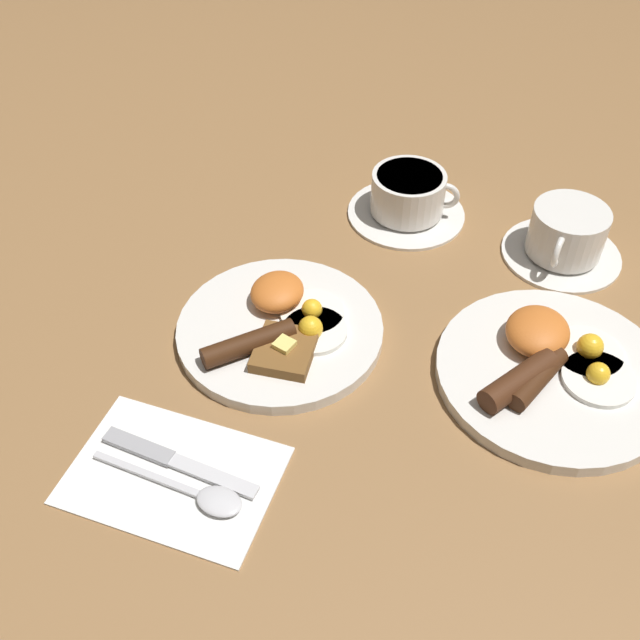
{
  "coord_description": "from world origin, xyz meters",
  "views": [
    {
      "loc": [
        0.53,
        0.29,
        0.62
      ],
      "look_at": [
        -0.02,
        0.04,
        0.03
      ],
      "focal_mm": 42.0,
      "sensor_mm": 36.0,
      "label": 1
    }
  ],
  "objects_px": {
    "breakfast_plate_far": "(552,367)",
    "teacup_near": "(408,198)",
    "spoon": "(203,495)",
    "teacup_far": "(566,237)",
    "breakfast_plate_near": "(281,327)",
    "knife": "(170,459)"
  },
  "relations": [
    {
      "from": "breakfast_plate_far",
      "to": "teacup_near",
      "type": "relative_size",
      "value": 1.59
    },
    {
      "from": "breakfast_plate_far",
      "to": "spoon",
      "type": "height_order",
      "value": "breakfast_plate_far"
    },
    {
      "from": "teacup_far",
      "to": "spoon",
      "type": "xyz_separation_m",
      "value": [
        0.5,
        -0.23,
        -0.02
      ]
    },
    {
      "from": "breakfast_plate_near",
      "to": "teacup_near",
      "type": "height_order",
      "value": "teacup_near"
    },
    {
      "from": "spoon",
      "to": "teacup_near",
      "type": "bearing_deg",
      "value": 85.84
    },
    {
      "from": "breakfast_plate_near",
      "to": "knife",
      "type": "height_order",
      "value": "breakfast_plate_near"
    },
    {
      "from": "teacup_far",
      "to": "knife",
      "type": "xyz_separation_m",
      "value": [
        0.48,
        -0.28,
        -0.02
      ]
    },
    {
      "from": "breakfast_plate_far",
      "to": "knife",
      "type": "relative_size",
      "value": 1.5
    },
    {
      "from": "breakfast_plate_far",
      "to": "knife",
      "type": "bearing_deg",
      "value": -49.54
    },
    {
      "from": "breakfast_plate_far",
      "to": "knife",
      "type": "xyz_separation_m",
      "value": [
        0.27,
        -0.32,
        -0.01
      ]
    },
    {
      "from": "breakfast_plate_near",
      "to": "teacup_far",
      "type": "height_order",
      "value": "teacup_far"
    },
    {
      "from": "knife",
      "to": "spoon",
      "type": "height_order",
      "value": "spoon"
    },
    {
      "from": "knife",
      "to": "spoon",
      "type": "relative_size",
      "value": 1.05
    },
    {
      "from": "teacup_near",
      "to": "teacup_far",
      "type": "relative_size",
      "value": 1.06
    },
    {
      "from": "teacup_near",
      "to": "knife",
      "type": "height_order",
      "value": "teacup_near"
    },
    {
      "from": "teacup_far",
      "to": "spoon",
      "type": "height_order",
      "value": "teacup_far"
    },
    {
      "from": "breakfast_plate_far",
      "to": "spoon",
      "type": "distance_m",
      "value": 0.39
    },
    {
      "from": "breakfast_plate_near",
      "to": "knife",
      "type": "xyz_separation_m",
      "value": [
        0.2,
        -0.02,
        -0.01
      ]
    },
    {
      "from": "teacup_near",
      "to": "spoon",
      "type": "bearing_deg",
      "value": -2.62
    },
    {
      "from": "teacup_far",
      "to": "knife",
      "type": "relative_size",
      "value": 0.89
    },
    {
      "from": "spoon",
      "to": "knife",
      "type": "bearing_deg",
      "value": 154.12
    },
    {
      "from": "breakfast_plate_far",
      "to": "teacup_far",
      "type": "xyz_separation_m",
      "value": [
        -0.21,
        -0.03,
        0.02
      ]
    }
  ]
}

